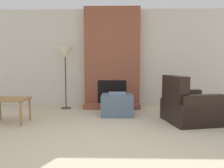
# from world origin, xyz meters

# --- Properties ---
(ground_plane) EXTENTS (24.00, 24.00, 0.00)m
(ground_plane) POSITION_xyz_m (0.00, 0.00, 0.00)
(ground_plane) COLOR beige
(wall_back) EXTENTS (7.69, 0.06, 2.60)m
(wall_back) POSITION_xyz_m (0.00, 3.15, 1.30)
(wall_back) COLOR beige
(wall_back) RESTS_ON ground_plane
(fireplace) EXTENTS (1.43, 0.58, 2.60)m
(fireplace) POSITION_xyz_m (0.00, 2.96, 1.24)
(fireplace) COLOR brown
(fireplace) RESTS_ON ground_plane
(ottoman) EXTENTS (0.70, 0.63, 0.51)m
(ottoman) POSITION_xyz_m (0.13, 2.02, 0.24)
(ottoman) COLOR slate
(ottoman) RESTS_ON ground_plane
(armchair) EXTENTS (1.07, 1.08, 0.92)m
(armchair) POSITION_xyz_m (1.51, 1.42, 0.29)
(armchair) COLOR black
(armchair) RESTS_ON ground_plane
(side_table) EXTENTS (0.69, 0.49, 0.49)m
(side_table) POSITION_xyz_m (-1.95, 1.30, 0.42)
(side_table) COLOR #9E7042
(side_table) RESTS_ON ground_plane
(floor_lamp_left) EXTENTS (0.41, 0.41, 1.58)m
(floor_lamp_left) POSITION_xyz_m (-1.19, 2.72, 1.40)
(floor_lamp_left) COLOR #333333
(floor_lamp_left) RESTS_ON ground_plane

